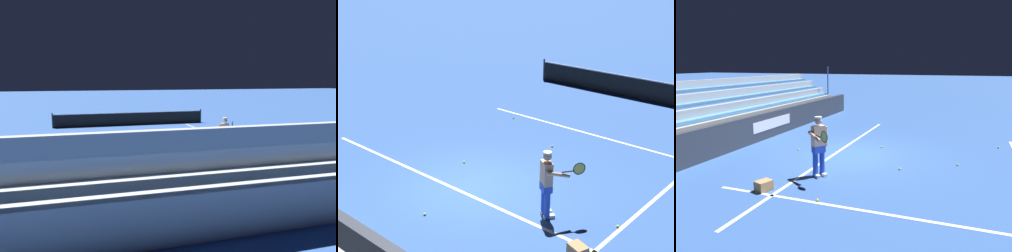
{
  "view_description": "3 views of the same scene",
  "coord_description": "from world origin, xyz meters",
  "views": [
    {
      "loc": [
        -3.99,
        -13.23,
        3.46
      ],
      "look_at": [
        -0.14,
        0.18,
        1.41
      ],
      "focal_mm": 35.0,
      "sensor_mm": 36.0,
      "label": 1
    },
    {
      "loc": [
        8.25,
        -8.18,
        6.03
      ],
      "look_at": [
        -0.02,
        1.34,
        1.38
      ],
      "focal_mm": 50.0,
      "sensor_mm": 36.0,
      "label": 2
    },
    {
      "loc": [
        10.47,
        3.82,
        3.16
      ],
      "look_at": [
        0.12,
        -0.16,
        1.03
      ],
      "focal_mm": 35.0,
      "sensor_mm": 36.0,
      "label": 3
    }
  ],
  "objects": [
    {
      "name": "tennis_player",
      "position": [
        2.46,
        -0.01,
        0.89
      ],
      "size": [
        0.95,
        0.83,
        1.71
      ],
      "color": "blue",
      "rests_on": "ground"
    },
    {
      "name": "tennis_ball_on_baseline",
      "position": [
        -2.79,
        4.97,
        0.03
      ],
      "size": [
        0.07,
        0.07,
        0.07
      ],
      "primitive_type": "sphere",
      "color": "#CCE533",
      "rests_on": "ground"
    },
    {
      "name": "tennis_ball_by_box",
      "position": [
        -1.29,
        0.83,
        0.03
      ],
      "size": [
        0.07,
        0.07,
        0.07
      ],
      "primitive_type": "sphere",
      "color": "#CCE533",
      "rests_on": "ground"
    },
    {
      "name": "court_service_line_white",
      "position": [
        0.0,
        5.5,
        0.0
      ],
      "size": [
        8.22,
        0.1,
        0.01
      ],
      "primitive_type": "cube",
      "color": "white",
      "rests_on": "ground"
    },
    {
      "name": "ball_box_cardboard",
      "position": [
        3.91,
        -0.86,
        0.13
      ],
      "size": [
        0.47,
        0.41,
        0.26
      ],
      "primitive_type": "cube",
      "rotation": [
        0.0,
        0.0,
        -0.33
      ],
      "color": "#A87F51",
      "rests_on": "ground"
    },
    {
      "name": "court_sideline_white",
      "position": [
        4.11,
        4.0,
        0.0
      ],
      "size": [
        0.1,
        12.0,
        0.01
      ],
      "primitive_type": "cube",
      "color": "white",
      "rests_on": "ground"
    },
    {
      "name": "bleacher_stand",
      "position": [
        0.0,
        -6.02,
        0.73
      ],
      "size": [
        19.11,
        2.4,
        2.95
      ],
      "color": "#9EA3A8",
      "rests_on": "ground"
    },
    {
      "name": "court_baseline_white",
      "position": [
        0.0,
        -0.5,
        0.0
      ],
      "size": [
        12.0,
        0.1,
        0.01
      ],
      "primitive_type": "cube",
      "color": "white",
      "rests_on": "ground"
    },
    {
      "name": "tennis_ball_toward_net",
      "position": [
        1.08,
        2.01,
        0.03
      ],
      "size": [
        0.07,
        0.07,
        0.07
      ],
      "primitive_type": "sphere",
      "color": "#CCE533",
      "rests_on": "ground"
    },
    {
      "name": "tennis_ball_far_left",
      "position": [
        4.03,
        0.68,
        0.03
      ],
      "size": [
        0.07,
        0.07,
        0.07
      ],
      "primitive_type": "sphere",
      "color": "#CCE533",
      "rests_on": "ground"
    },
    {
      "name": "tennis_ball_far_right",
      "position": [
        0.18,
        -1.94,
        0.03
      ],
      "size": [
        0.07,
        0.07,
        0.07
      ],
      "primitive_type": "sphere",
      "color": "#CCE533",
      "rests_on": "ground"
    },
    {
      "name": "tennis_net",
      "position": [
        0.0,
        10.58,
        0.49
      ],
      "size": [
        11.09,
        0.09,
        1.07
      ],
      "color": "#33383D",
      "rests_on": "ground"
    },
    {
      "name": "ground_plane",
      "position": [
        0.0,
        0.0,
        0.0
      ],
      "size": [
        160.0,
        160.0,
        0.0
      ],
      "primitive_type": "plane",
      "color": "#2D5193"
    },
    {
      "name": "back_wall_sponsor_board",
      "position": [
        0.01,
        -4.19,
        0.55
      ],
      "size": [
        20.11,
        0.25,
        1.1
      ],
      "color": "#2D333D",
      "rests_on": "ground"
    },
    {
      "name": "tennis_ball_midcourt",
      "position": [
        0.03,
        3.62,
        0.03
      ],
      "size": [
        0.07,
        0.07,
        0.07
      ],
      "primitive_type": "sphere",
      "color": "#CCE533",
      "rests_on": "ground"
    }
  ]
}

